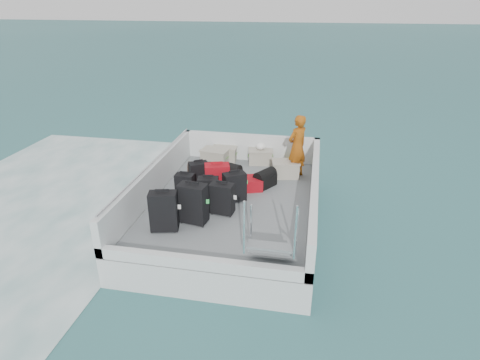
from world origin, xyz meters
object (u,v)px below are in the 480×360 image
(suitcase_7, at_px, (235,187))
(suitcase_4, at_px, (208,192))
(crate_3, at_px, (286,170))
(suitcase_0, at_px, (164,212))
(suitcase_5, at_px, (217,180))
(crate_1, at_px, (225,154))
(crate_2, at_px, (260,157))
(suitcase_3, at_px, (193,204))
(suitcase_6, at_px, (222,199))
(suitcase_1, at_px, (185,187))
(passenger, at_px, (297,147))
(crate_0, at_px, (215,157))
(suitcase_2, at_px, (199,175))
(suitcase_8, at_px, (246,184))

(suitcase_7, bearing_deg, suitcase_4, 176.82)
(suitcase_7, xyz_separation_m, crate_3, (0.95, 1.50, -0.14))
(suitcase_0, xyz_separation_m, suitcase_5, (0.62, 1.60, -0.03))
(crate_1, height_order, crate_2, crate_1)
(suitcase_3, distance_m, crate_3, 2.96)
(suitcase_6, relative_size, crate_1, 1.06)
(suitcase_3, xyz_separation_m, crate_1, (-0.13, 3.24, -0.22))
(suitcase_6, bearing_deg, suitcase_1, 161.23)
(suitcase_1, relative_size, suitcase_6, 0.90)
(suitcase_7, xyz_separation_m, passenger, (1.19, 1.58, 0.44))
(suitcase_6, bearing_deg, crate_0, 114.62)
(suitcase_2, height_order, passenger, passenger)
(suitcase_1, height_order, suitcase_4, suitcase_4)
(suitcase_5, bearing_deg, suitcase_0, -128.21)
(suitcase_1, distance_m, suitcase_4, 0.58)
(suitcase_1, height_order, crate_3, suitcase_1)
(suitcase_4, relative_size, passenger, 0.41)
(crate_0, bearing_deg, crate_3, -13.08)
(suitcase_5, bearing_deg, suitcase_8, 19.32)
(suitcase_1, distance_m, suitcase_8, 1.42)
(suitcase_5, relative_size, crate_1, 1.19)
(suitcase_6, xyz_separation_m, passenger, (1.33, 2.15, 0.44))
(suitcase_1, distance_m, passenger, 2.86)
(suitcase_4, xyz_separation_m, crate_1, (-0.23, 2.51, -0.13))
(crate_3, xyz_separation_m, passenger, (0.24, 0.08, 0.58))
(suitcase_4, bearing_deg, crate_1, 84.26)
(suitcase_2, height_order, crate_0, suitcase_2)
(suitcase_4, relative_size, suitcase_6, 0.96)
(suitcase_6, distance_m, suitcase_7, 0.58)
(passenger, bearing_deg, suitcase_7, 3.76)
(crate_2, bearing_deg, suitcase_3, -104.45)
(passenger, bearing_deg, suitcase_0, 3.80)
(suitcase_0, height_order, suitcase_5, suitcase_0)
(suitcase_3, bearing_deg, suitcase_2, 110.59)
(suitcase_0, distance_m, crate_0, 3.33)
(suitcase_5, distance_m, crate_3, 1.89)
(suitcase_5, xyz_separation_m, suitcase_7, (0.42, -0.21, -0.04))
(suitcase_0, bearing_deg, suitcase_4, 50.91)
(suitcase_7, relative_size, crate_1, 1.07)
(suitcase_1, xyz_separation_m, suitcase_8, (1.20, 0.74, -0.16))
(suitcase_4, relative_size, crate_2, 1.05)
(suitcase_3, bearing_deg, passenger, 63.78)
(suitcase_3, relative_size, crate_2, 1.35)
(suitcase_5, xyz_separation_m, crate_3, (1.38, 1.29, -0.18))
(suitcase_3, bearing_deg, suitcase_7, 67.81)
(suitcase_8, bearing_deg, suitcase_5, 107.30)
(suitcase_4, bearing_deg, crate_2, 62.76)
(suitcase_0, bearing_deg, crate_0, 74.84)
(suitcase_6, xyz_separation_m, crate_3, (1.09, 2.06, -0.14))
(suitcase_2, distance_m, suitcase_7, 1.06)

